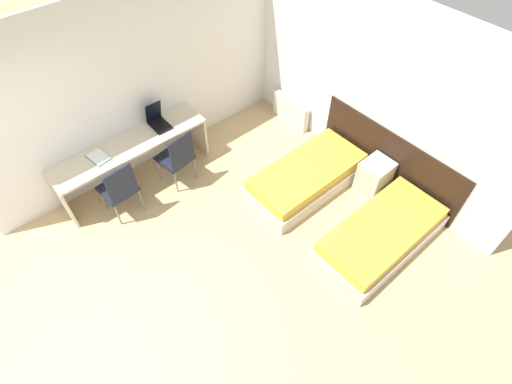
% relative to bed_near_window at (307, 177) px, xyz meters
% --- Properties ---
extents(ground_plane, '(20.00, 20.00, 0.00)m').
position_rel_bed_near_window_xyz_m(ground_plane, '(-0.04, -3.36, -0.19)').
color(ground_plane, tan).
extents(wall_back, '(5.08, 0.05, 2.70)m').
position_rel_bed_near_window_xyz_m(wall_back, '(-0.04, 1.00, 1.16)').
color(wall_back, white).
rests_on(wall_back, ground_plane).
extents(wall_left, '(0.05, 5.33, 2.70)m').
position_rel_bed_near_window_xyz_m(wall_left, '(-2.10, -1.19, 1.16)').
color(wall_left, white).
rests_on(wall_left, ground_plane).
extents(headboard_panel, '(2.38, 0.03, 0.93)m').
position_rel_bed_near_window_xyz_m(headboard_panel, '(0.70, 0.96, 0.28)').
color(headboard_panel, black).
rests_on(headboard_panel, ground_plane).
extents(bed_near_window, '(0.89, 1.85, 0.39)m').
position_rel_bed_near_window_xyz_m(bed_near_window, '(0.00, 0.00, 0.00)').
color(bed_near_window, beige).
rests_on(bed_near_window, ground_plane).
extents(bed_near_door, '(0.89, 1.85, 0.39)m').
position_rel_bed_near_window_xyz_m(bed_near_door, '(1.39, 0.00, 0.00)').
color(bed_near_door, beige).
rests_on(bed_near_door, ground_plane).
extents(nightstand, '(0.39, 0.44, 0.54)m').
position_rel_bed_near_window_xyz_m(nightstand, '(0.70, 0.71, 0.08)').
color(nightstand, beige).
rests_on(nightstand, ground_plane).
extents(radiator, '(0.77, 0.12, 0.45)m').
position_rel_bed_near_window_xyz_m(radiator, '(-1.26, 0.88, 0.04)').
color(radiator, silver).
rests_on(radiator, ground_plane).
extents(desk, '(0.58, 2.30, 0.74)m').
position_rel_bed_near_window_xyz_m(desk, '(-1.79, -1.87, 0.40)').
color(desk, beige).
rests_on(desk, ground_plane).
extents(chair_near_laptop, '(0.51, 0.51, 0.97)m').
position_rel_bed_near_window_xyz_m(chair_near_laptop, '(-1.33, -1.39, 0.34)').
color(chair_near_laptop, black).
rests_on(chair_near_laptop, ground_plane).
extents(chair_near_notebook, '(0.48, 0.48, 0.97)m').
position_rel_bed_near_window_xyz_m(chair_near_notebook, '(-1.33, -2.33, 0.34)').
color(chair_near_notebook, black).
rests_on(chair_near_notebook, ground_plane).
extents(laptop, '(0.37, 0.26, 0.36)m').
position_rel_bed_near_window_xyz_m(laptop, '(-1.87, -1.32, 0.62)').
color(laptop, black).
rests_on(laptop, desk).
extents(open_notebook, '(0.36, 0.27, 0.02)m').
position_rel_bed_near_window_xyz_m(open_notebook, '(-1.81, -2.32, 0.56)').
color(open_notebook, '#236B3D').
rests_on(open_notebook, desk).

